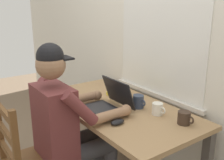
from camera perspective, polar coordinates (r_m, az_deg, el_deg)
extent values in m
cube|color=silver|center=(2.24, 10.22, 11.00)|extent=(6.00, 0.04, 2.60)
cube|color=silver|center=(2.21, 10.16, 8.78)|extent=(0.94, 0.01, 0.91)
cube|color=beige|center=(2.32, 9.46, -2.98)|extent=(1.00, 0.06, 0.04)
cube|color=#9E7A51|center=(2.10, 1.05, -5.97)|extent=(1.38, 0.70, 0.03)
cube|color=#4C4742|center=(2.63, -12.97, -10.19)|extent=(0.06, 0.06, 0.68)
cube|color=#4C4742|center=(2.89, -1.81, -7.28)|extent=(0.06, 0.06, 0.68)
cube|color=brown|center=(1.84, -12.29, -8.87)|extent=(0.34, 0.20, 0.50)
sphere|color=#936B4C|center=(1.71, -13.09, 3.20)|extent=(0.19, 0.19, 0.19)
sphere|color=black|center=(1.70, -13.20, 4.92)|extent=(0.17, 0.17, 0.17)
cube|color=black|center=(1.74, -10.56, 4.68)|extent=(0.13, 0.10, 0.01)
cylinder|color=#38383D|center=(2.10, -7.76, -12.92)|extent=(0.13, 0.40, 0.13)
cylinder|color=#38383D|center=(1.96, -5.19, -15.09)|extent=(0.13, 0.40, 0.13)
cylinder|color=#38383D|center=(2.31, -2.95, -16.77)|extent=(0.10, 0.10, 0.48)
cylinder|color=brown|center=(1.99, -12.50, -2.40)|extent=(0.10, 0.25, 0.26)
cylinder|color=#936B4C|center=(2.12, -6.60, -3.95)|extent=(0.07, 0.28, 0.07)
sphere|color=#936B4C|center=(2.17, -3.25, -3.30)|extent=(0.08, 0.08, 0.08)
cylinder|color=brown|center=(1.65, -6.89, -6.11)|extent=(0.10, 0.25, 0.26)
cylinder|color=#936B4C|center=(1.80, -0.31, -7.59)|extent=(0.07, 0.28, 0.07)
sphere|color=#936B4C|center=(1.89, 3.01, -6.47)|extent=(0.08, 0.08, 0.08)
cube|color=brown|center=(1.60, -19.92, -14.07)|extent=(0.04, 0.04, 0.48)
cube|color=brown|center=(1.82, -21.29, -14.64)|extent=(0.36, 0.02, 0.04)
cube|color=brown|center=(1.75, -21.77, -10.69)|extent=(0.36, 0.02, 0.04)
cube|color=brown|center=(1.69, -22.28, -6.46)|extent=(0.36, 0.02, 0.04)
cube|color=black|center=(1.99, -2.16, -6.53)|extent=(0.33, 0.23, 0.02)
cube|color=#2B2B2D|center=(1.98, -2.16, -6.28)|extent=(0.29, 0.17, 0.00)
cube|color=black|center=(2.03, 1.37, -2.65)|extent=(0.33, 0.08, 0.21)
cube|color=#99A8B2|center=(2.03, 1.37, -2.65)|extent=(0.29, 0.06, 0.18)
ellipsoid|color=black|center=(1.78, 1.19, -9.05)|extent=(0.06, 0.10, 0.03)
cylinder|color=silver|center=(1.95, 9.75, -6.14)|extent=(0.08, 0.08, 0.09)
torus|color=silver|center=(1.91, 10.85, -6.48)|extent=(0.05, 0.01, 0.05)
cylinder|color=#38281E|center=(1.84, 15.25, -7.86)|extent=(0.09, 0.09, 0.09)
torus|color=#38281E|center=(1.81, 16.60, -8.27)|extent=(0.05, 0.01, 0.05)
cylinder|color=#2D384C|center=(2.05, 5.67, -4.62)|extent=(0.08, 0.08, 0.10)
torus|color=#2D384C|center=(2.01, 6.70, -4.93)|extent=(0.05, 0.01, 0.05)
cube|color=gold|center=(2.29, 1.18, -3.12)|extent=(0.18, 0.13, 0.03)
cube|color=gold|center=(2.28, 1.55, -2.40)|extent=(0.15, 0.14, 0.03)
cube|color=silver|center=(2.39, -9.59, -2.80)|extent=(0.25, 0.21, 0.01)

